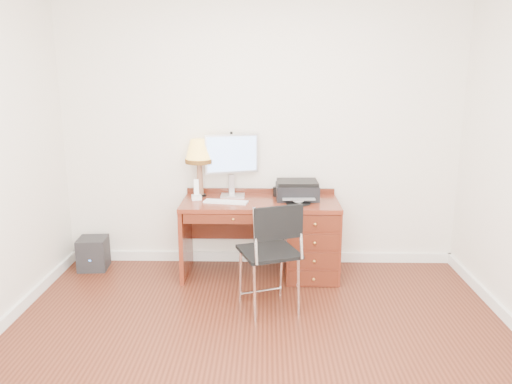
{
  "coord_description": "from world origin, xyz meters",
  "views": [
    {
      "loc": [
        0.06,
        -3.24,
        1.96
      ],
      "look_at": [
        -0.04,
        1.2,
        0.89
      ],
      "focal_mm": 35.0,
      "sensor_mm": 36.0,
      "label": 1
    }
  ],
  "objects_px": {
    "monitor": "(233,157)",
    "chair": "(269,246)",
    "desk": "(293,234)",
    "printer": "(297,190)",
    "phone": "(196,194)",
    "leg_lamp": "(199,155)",
    "equipment_box": "(93,253)"
  },
  "relations": [
    {
      "from": "desk",
      "to": "printer",
      "type": "distance_m",
      "value": 0.44
    },
    {
      "from": "leg_lamp",
      "to": "desk",
      "type": "bearing_deg",
      "value": -10.26
    },
    {
      "from": "printer",
      "to": "leg_lamp",
      "type": "distance_m",
      "value": 1.02
    },
    {
      "from": "monitor",
      "to": "phone",
      "type": "distance_m",
      "value": 0.5
    },
    {
      "from": "monitor",
      "to": "chair",
      "type": "distance_m",
      "value": 1.21
    },
    {
      "from": "desk",
      "to": "printer",
      "type": "bearing_deg",
      "value": 66.11
    },
    {
      "from": "monitor",
      "to": "printer",
      "type": "distance_m",
      "value": 0.71
    },
    {
      "from": "leg_lamp",
      "to": "chair",
      "type": "relative_size",
      "value": 0.6
    },
    {
      "from": "printer",
      "to": "leg_lamp",
      "type": "relative_size",
      "value": 0.73
    },
    {
      "from": "desk",
      "to": "phone",
      "type": "relative_size",
      "value": 7.51
    },
    {
      "from": "equipment_box",
      "to": "desk",
      "type": "bearing_deg",
      "value": -7.27
    },
    {
      "from": "phone",
      "to": "chair",
      "type": "xyz_separation_m",
      "value": [
        0.7,
        -0.84,
        -0.23
      ]
    },
    {
      "from": "printer",
      "to": "monitor",
      "type": "bearing_deg",
      "value": 167.75
    },
    {
      "from": "phone",
      "to": "chair",
      "type": "distance_m",
      "value": 1.12
    },
    {
      "from": "printer",
      "to": "desk",
      "type": "bearing_deg",
      "value": -115.52
    },
    {
      "from": "desk",
      "to": "leg_lamp",
      "type": "relative_size",
      "value": 2.64
    },
    {
      "from": "printer",
      "to": "equipment_box",
      "type": "xyz_separation_m",
      "value": [
        -2.06,
        0.01,
        -0.68
      ]
    },
    {
      "from": "monitor",
      "to": "equipment_box",
      "type": "xyz_separation_m",
      "value": [
        -1.42,
        -0.1,
        -0.98
      ]
    },
    {
      "from": "desk",
      "to": "printer",
      "type": "height_order",
      "value": "printer"
    },
    {
      "from": "monitor",
      "to": "leg_lamp",
      "type": "xyz_separation_m",
      "value": [
        -0.33,
        -0.03,
        0.03
      ]
    },
    {
      "from": "printer",
      "to": "chair",
      "type": "distance_m",
      "value": 0.97
    },
    {
      "from": "printer",
      "to": "chair",
      "type": "relative_size",
      "value": 0.44
    },
    {
      "from": "leg_lamp",
      "to": "equipment_box",
      "type": "relative_size",
      "value": 1.75
    },
    {
      "from": "desk",
      "to": "monitor",
      "type": "relative_size",
      "value": 2.43
    },
    {
      "from": "printer",
      "to": "equipment_box",
      "type": "bearing_deg",
      "value": 177.96
    },
    {
      "from": "monitor",
      "to": "chair",
      "type": "xyz_separation_m",
      "value": [
        0.36,
        -1.01,
        -0.56
      ]
    },
    {
      "from": "desk",
      "to": "phone",
      "type": "xyz_separation_m",
      "value": [
        -0.94,
        0.03,
        0.4
      ]
    },
    {
      "from": "desk",
      "to": "monitor",
      "type": "xyz_separation_m",
      "value": [
        -0.6,
        0.2,
        0.73
      ]
    },
    {
      "from": "desk",
      "to": "printer",
      "type": "relative_size",
      "value": 3.62
    },
    {
      "from": "monitor",
      "to": "phone",
      "type": "bearing_deg",
      "value": -170.69
    },
    {
      "from": "phone",
      "to": "desk",
      "type": "bearing_deg",
      "value": -14.5
    },
    {
      "from": "leg_lamp",
      "to": "chair",
      "type": "xyz_separation_m",
      "value": [
        0.68,
        -0.97,
        -0.59
      ]
    }
  ]
}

